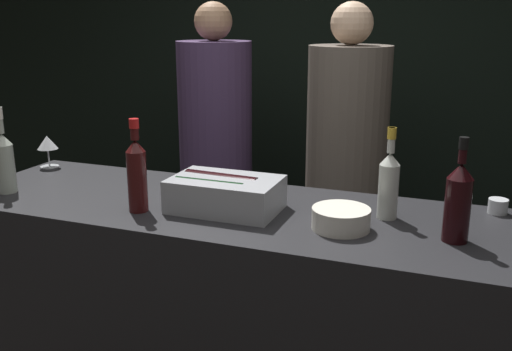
# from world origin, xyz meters

# --- Properties ---
(wall_back_chalkboard) EXTENTS (6.40, 0.06, 2.80)m
(wall_back_chalkboard) POSITION_xyz_m (0.00, 2.26, 1.40)
(wall_back_chalkboard) COLOR black
(wall_back_chalkboard) RESTS_ON ground_plane
(bar_counter) EXTENTS (2.38, 0.69, 1.06)m
(bar_counter) POSITION_xyz_m (0.00, 0.35, 0.53)
(bar_counter) COLOR black
(bar_counter) RESTS_ON ground_plane
(ice_bin_with_bottles) EXTENTS (0.39, 0.25, 0.13)m
(ice_bin_with_bottles) POSITION_xyz_m (-0.10, 0.31, 1.13)
(ice_bin_with_bottles) COLOR #9EA0A5
(ice_bin_with_bottles) RESTS_ON bar_counter
(bowl_white) EXTENTS (0.20, 0.20, 0.07)m
(bowl_white) POSITION_xyz_m (0.35, 0.26, 1.10)
(bowl_white) COLOR silver
(bowl_white) RESTS_ON bar_counter
(wine_glass) EXTENTS (0.09, 0.09, 0.15)m
(wine_glass) POSITION_xyz_m (-1.12, 0.58, 1.18)
(wine_glass) COLOR silver
(wine_glass) RESTS_ON bar_counter
(candle_votive) EXTENTS (0.07, 0.07, 0.05)m
(candle_votive) POSITION_xyz_m (0.84, 0.62, 1.09)
(candle_votive) COLOR silver
(candle_votive) RESTS_ON bar_counter
(rose_wine_bottle) EXTENTS (0.07, 0.07, 0.32)m
(rose_wine_bottle) POSITION_xyz_m (0.47, 0.43, 1.20)
(rose_wine_bottle) COLOR #B2B7AD
(rose_wine_bottle) RESTS_ON bar_counter
(red_wine_bottle_black_foil) EXTENTS (0.08, 0.08, 0.33)m
(red_wine_bottle_black_foil) POSITION_xyz_m (0.71, 0.29, 1.20)
(red_wine_bottle_black_foil) COLOR black
(red_wine_bottle_black_foil) RESTS_ON bar_counter
(red_wine_bottle_tall) EXTENTS (0.07, 0.07, 0.34)m
(red_wine_bottle_tall) POSITION_xyz_m (-0.38, 0.18, 1.21)
(red_wine_bottle_tall) COLOR #380F0F
(red_wine_bottle_tall) RESTS_ON bar_counter
(white_wine_bottle) EXTENTS (0.08, 0.08, 0.34)m
(white_wine_bottle) POSITION_xyz_m (-1.00, 0.19, 1.20)
(white_wine_bottle) COLOR #9EA899
(white_wine_bottle) RESTS_ON bar_counter
(person_in_hoodie) EXTENTS (0.42, 0.42, 1.82)m
(person_in_hoodie) POSITION_xyz_m (0.13, 1.35, 1.01)
(person_in_hoodie) COLOR black
(person_in_hoodie) RESTS_ON ground_plane
(person_blond_tee) EXTENTS (0.42, 0.42, 1.83)m
(person_blond_tee) POSITION_xyz_m (-0.64, 1.42, 1.01)
(person_blond_tee) COLOR black
(person_blond_tee) RESTS_ON ground_plane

